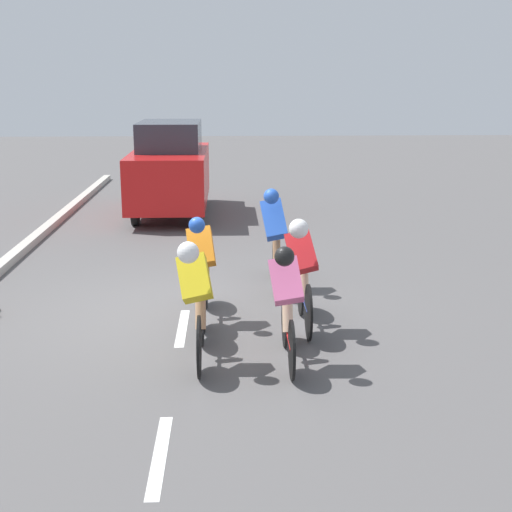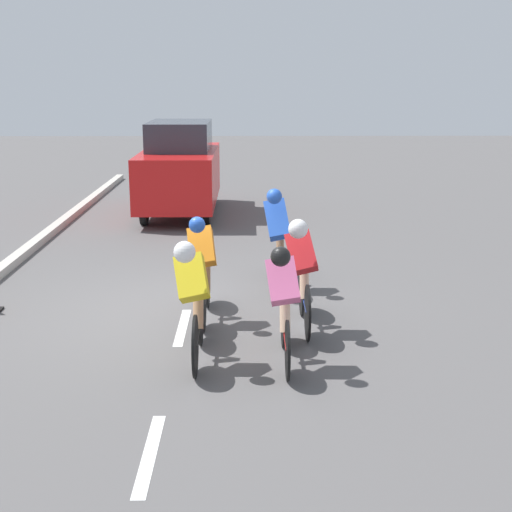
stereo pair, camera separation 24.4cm
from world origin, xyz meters
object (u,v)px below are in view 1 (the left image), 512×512
object	(u,v)px
cyclist_blue	(275,235)
support_car	(170,169)
cyclist_yellow	(196,297)
cyclist_red	(302,269)
cyclist_pink	(287,301)
cyclist_orange	(202,266)

from	to	relation	value
cyclist_blue	support_car	distance (m)	6.44
cyclist_yellow	support_car	distance (m)	9.11
cyclist_red	cyclist_pink	distance (m)	1.19
cyclist_blue	cyclist_red	bearing A→B (deg)	96.82
cyclist_orange	cyclist_pink	bearing A→B (deg)	122.75
cyclist_red	cyclist_orange	distance (m)	1.33
cyclist_pink	cyclist_orange	xyz separation A→B (m)	(0.98, -1.53, 0.01)
cyclist_blue	cyclist_yellow	bearing A→B (deg)	70.10
cyclist_pink	cyclist_blue	bearing A→B (deg)	-91.27
cyclist_pink	cyclist_orange	distance (m)	1.81
cyclist_orange	cyclist_yellow	bearing A→B (deg)	89.23
cyclist_pink	support_car	bearing A→B (deg)	-77.79
cyclist_yellow	cyclist_pink	bearing A→B (deg)	175.54
cyclist_orange	support_car	distance (m)	7.68
cyclist_yellow	support_car	size ratio (longest dim) A/B	0.40
cyclist_yellow	cyclist_red	world-z (taller)	cyclist_red
cyclist_red	cyclist_orange	size ratio (longest dim) A/B	1.02
cyclist_red	cyclist_blue	xyz separation A→B (m)	(0.22, -1.87, 0.03)
cyclist_red	cyclist_pink	size ratio (longest dim) A/B	1.04
cyclist_red	cyclist_pink	world-z (taller)	cyclist_red
cyclist_red	cyclist_blue	distance (m)	1.89
cyclist_yellow	cyclist_blue	bearing A→B (deg)	-109.90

